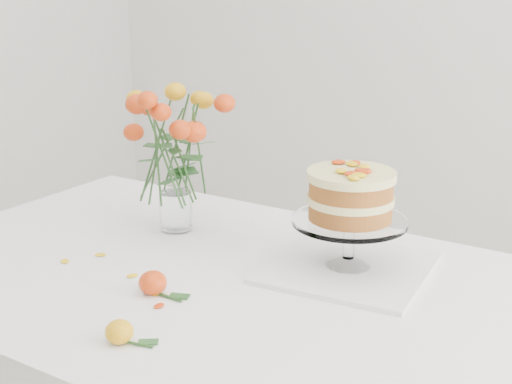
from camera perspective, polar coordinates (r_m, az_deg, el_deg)
table at (r=1.57m, az=-3.96°, el=-9.19°), size 1.43×0.93×0.76m
napkin at (r=1.56m, az=7.35°, el=-6.02°), size 0.36×0.36×0.01m
cake_stand at (r=1.51m, az=7.57°, el=-0.65°), size 0.25×0.25×0.22m
rose_vase at (r=1.72m, az=-6.62°, el=4.25°), size 0.28×0.28×0.40m
loose_rose_near at (r=1.28m, az=-10.87°, el=-10.94°), size 0.09×0.05×0.04m
loose_rose_far at (r=1.44m, az=-8.24°, el=-7.20°), size 0.10×0.06×0.05m
stray_petal_a at (r=1.54m, az=-9.88°, el=-6.62°), size 0.03×0.02×0.00m
stray_petal_b at (r=1.45m, az=-7.97°, el=-8.05°), size 0.03×0.02×0.00m
stray_petal_c at (r=1.40m, az=-7.77°, el=-9.02°), size 0.03×0.02×0.00m
stray_petal_d at (r=1.66m, az=-12.34°, el=-4.93°), size 0.03×0.02×0.00m
stray_petal_e at (r=1.64m, az=-15.05°, el=-5.37°), size 0.03×0.02×0.00m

